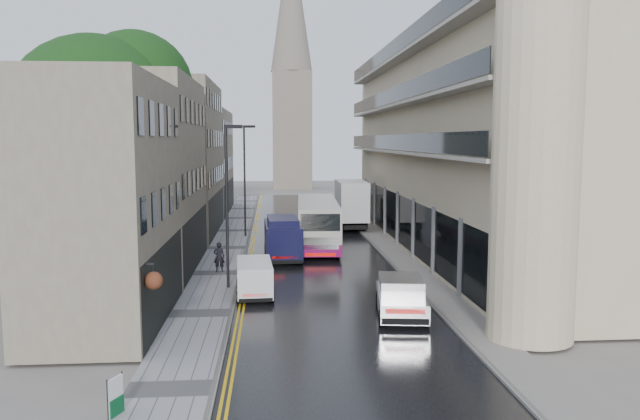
{
  "coord_description": "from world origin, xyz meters",
  "views": [
    {
      "loc": [
        -2.74,
        -15.86,
        7.63
      ],
      "look_at": [
        -0.1,
        18.0,
        3.79
      ],
      "focal_mm": 35.0,
      "sensor_mm": 36.0,
      "label": 1
    }
  ],
  "objects": [
    {
      "name": "modern_block",
      "position": [
        10.3,
        26.0,
        7.0
      ],
      "size": [
        8.0,
        40.0,
        14.0
      ],
      "primitive_type": null,
      "color": "beige",
      "rests_on": "ground"
    },
    {
      "name": "tree_near",
      "position": [
        -12.5,
        20.0,
        6.95
      ],
      "size": [
        10.56,
        10.56,
        13.89
      ],
      "primitive_type": null,
      "color": "black",
      "rests_on": "ground"
    },
    {
      "name": "left_sidewalk",
      "position": [
        -5.85,
        27.5,
        0.06
      ],
      "size": [
        2.7,
        85.0,
        0.12
      ],
      "primitive_type": "cube",
      "color": "gray",
      "rests_on": "ground"
    },
    {
      "name": "right_sidewalk",
      "position": [
        5.4,
        27.5,
        0.06
      ],
      "size": [
        1.8,
        85.0,
        0.12
      ],
      "primitive_type": "cube",
      "color": "slate",
      "rests_on": "ground"
    },
    {
      "name": "old_shop_row",
      "position": [
        -9.45,
        30.0,
        6.0
      ],
      "size": [
        4.5,
        56.0,
        12.0
      ],
      "primitive_type": null,
      "color": "gray",
      "rests_on": "ground"
    },
    {
      "name": "lamp_post_near",
      "position": [
        -5.0,
        15.61,
        4.22
      ],
      "size": [
        0.93,
        0.55,
        8.21
      ],
      "primitive_type": null,
      "rotation": [
        0.0,
        0.0,
        0.4
      ],
      "color": "black",
      "rests_on": "left_sidewalk"
    },
    {
      "name": "tree_far",
      "position": [
        -12.2,
        33.0,
        6.23
      ],
      "size": [
        9.24,
        9.24,
        12.46
      ],
      "primitive_type": null,
      "color": "black",
      "rests_on": "ground"
    },
    {
      "name": "cream_bus",
      "position": [
        -0.88,
        24.97,
        1.66
      ],
      "size": [
        3.25,
        12.12,
        3.28
      ],
      "primitive_type": null,
      "rotation": [
        0.0,
        0.0,
        -0.04
      ],
      "color": "beige",
      "rests_on": "road"
    },
    {
      "name": "white_van",
      "position": [
        -4.3,
        12.81,
        0.89
      ],
      "size": [
        1.86,
        3.94,
        1.75
      ],
      "primitive_type": null,
      "rotation": [
        0.0,
        0.0,
        0.05
      ],
      "color": "white",
      "rests_on": "road"
    },
    {
      "name": "road",
      "position": [
        0.0,
        27.5,
        0.01
      ],
      "size": [
        9.0,
        85.0,
        0.02
      ],
      "primitive_type": "cube",
      "color": "black",
      "rests_on": "ground"
    },
    {
      "name": "church_spire",
      "position": [
        0.5,
        82.0,
        20.0
      ],
      "size": [
        6.4,
        6.4,
        40.0
      ],
      "primitive_type": null,
      "color": "slate",
      "rests_on": "ground"
    },
    {
      "name": "white_lorry",
      "position": [
        2.95,
        35.5,
        2.08
      ],
      "size": [
        2.4,
        7.86,
        4.12
      ],
      "primitive_type": null,
      "rotation": [
        0.0,
        0.0,
        -0.01
      ],
      "color": "silver",
      "rests_on": "road"
    },
    {
      "name": "lamp_post_far",
      "position": [
        -4.82,
        32.67,
        4.4
      ],
      "size": [
        0.98,
        0.55,
        8.56
      ],
      "primitive_type": null,
      "rotation": [
        0.0,
        0.0,
        -0.37
      ],
      "color": "black",
      "rests_on": "left_sidewalk"
    },
    {
      "name": "silver_hatchback",
      "position": [
        1.73,
        8.8,
        0.87
      ],
      "size": [
        2.55,
        4.76,
        1.7
      ],
      "primitive_type": null,
      "rotation": [
        0.0,
        0.0,
        -0.13
      ],
      "color": "#B9B8BD",
      "rests_on": "road"
    },
    {
      "name": "estate_sign",
      "position": [
        -7.05,
        0.86,
        0.66
      ],
      "size": [
        0.33,
        0.62,
        1.07
      ],
      "primitive_type": null,
      "rotation": [
        0.0,
        0.0,
        -0.41
      ],
      "color": "silver",
      "rests_on": "left_sidewalk"
    },
    {
      "name": "pedestrian",
      "position": [
        -5.75,
        19.39,
        0.98
      ],
      "size": [
        0.63,
        0.41,
        1.72
      ],
      "primitive_type": "imported",
      "rotation": [
        0.0,
        0.0,
        3.15
      ],
      "color": "black",
      "rests_on": "left_sidewalk"
    },
    {
      "name": "navy_van",
      "position": [
        -3.0,
        21.68,
        1.43
      ],
      "size": [
        2.4,
        5.58,
        2.81
      ],
      "primitive_type": null,
      "rotation": [
        0.0,
        0.0,
        0.04
      ],
      "color": "black",
      "rests_on": "road"
    }
  ]
}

